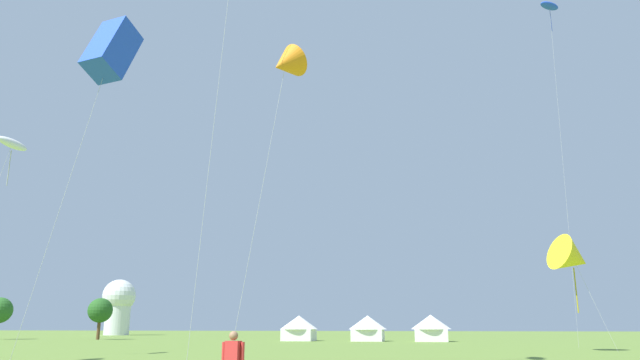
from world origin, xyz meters
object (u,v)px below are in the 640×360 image
at_px(kite_orange_delta, 286,64).
at_px(festival_tent_center, 299,327).
at_px(kite_blue_box, 112,50).
at_px(kite_blue_parafoil, 549,7).
at_px(tree_distant_left, 100,311).
at_px(observatory_dome, 119,304).
at_px(kite_yellow_delta, 573,258).
at_px(kite_white_parafoil, 12,144).
at_px(festival_tent_right, 431,327).
at_px(festival_tent_left, 368,327).

bearing_deg(kite_orange_delta, festival_tent_center, 102.16).
bearing_deg(kite_orange_delta, kite_blue_box, -163.67).
xyz_separation_m(kite_blue_parafoil, tree_distant_left, (-57.49, 19.39, -28.46)).
bearing_deg(festival_tent_center, observatory_dome, 142.15).
bearing_deg(tree_distant_left, kite_yellow_delta, -25.71).
relative_size(kite_white_parafoil, observatory_dome, 1.27).
distance_m(kite_white_parafoil, festival_tent_right, 50.06).
bearing_deg(festival_tent_center, kite_yellow_delta, -43.01).
bearing_deg(kite_yellow_delta, festival_tent_right, 113.48).
xyz_separation_m(kite_orange_delta, festival_tent_right, (5.79, 48.38, -12.02)).
bearing_deg(festival_tent_left, kite_blue_box, -96.55).
xyz_separation_m(kite_blue_box, observatory_dome, (-47.67, 85.47, -8.05)).
bearing_deg(kite_blue_box, kite_white_parafoil, 143.13).
bearing_deg(kite_white_parafoil, kite_blue_parafoil, 30.83).
relative_size(festival_tent_right, tree_distant_left, 0.87).
bearing_deg(kite_yellow_delta, festival_tent_left, 126.25).
bearing_deg(festival_tent_left, observatory_dome, 146.90).
distance_m(festival_tent_center, festival_tent_right, 16.22).
bearing_deg(kite_yellow_delta, kite_orange_delta, -126.30).
bearing_deg(kite_white_parafoil, festival_tent_right, 57.97).
distance_m(festival_tent_center, tree_distant_left, 28.35).
distance_m(kite_yellow_delta, festival_tent_center, 37.66).
relative_size(kite_blue_box, observatory_dome, 1.45).
bearing_deg(tree_distant_left, kite_white_parafoil, -66.37).
relative_size(festival_tent_center, observatory_dome, 0.44).
bearing_deg(kite_white_parafoil, festival_tent_left, 66.18).
bearing_deg(kite_blue_box, festival_tent_right, 75.16).
bearing_deg(kite_blue_parafoil, kite_blue_box, -129.13).
xyz_separation_m(kite_white_parafoil, observatory_dome, (-35.25, 76.16, -7.24)).
height_order(kite_blue_box, festival_tent_right, kite_blue_box).
xyz_separation_m(kite_orange_delta, kite_blue_parafoil, (18.82, 30.27, 18.56)).
bearing_deg(observatory_dome, kite_yellow_delta, -39.89).
bearing_deg(kite_blue_box, kite_orange_delta, 16.33).
xyz_separation_m(kite_blue_box, kite_white_parafoil, (-12.42, 9.31, -0.81)).
bearing_deg(kite_orange_delta, observatory_dome, 123.59).
bearing_deg(festival_tent_right, kite_blue_box, -104.84).
distance_m(kite_white_parafoil, festival_tent_center, 43.95).
bearing_deg(observatory_dome, kite_blue_parafoil, -35.55).
height_order(kite_yellow_delta, festival_tent_left, kite_yellow_delta).
height_order(kite_yellow_delta, festival_tent_center, kite_yellow_delta).
distance_m(kite_yellow_delta, festival_tent_left, 31.98).
bearing_deg(kite_blue_parafoil, tree_distant_left, 161.36).
height_order(kite_blue_box, tree_distant_left, kite_blue_box).
bearing_deg(kite_blue_parafoil, observatory_dome, 144.45).
xyz_separation_m(kite_blue_box, festival_tent_right, (13.41, 50.61, -12.34)).
relative_size(kite_white_parafoil, tree_distant_left, 2.49).
relative_size(kite_yellow_delta, festival_tent_center, 1.84).
relative_size(kite_yellow_delta, observatory_dome, 0.80).
distance_m(kite_blue_box, festival_tent_left, 52.43).
relative_size(kite_blue_box, festival_tent_right, 3.27).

